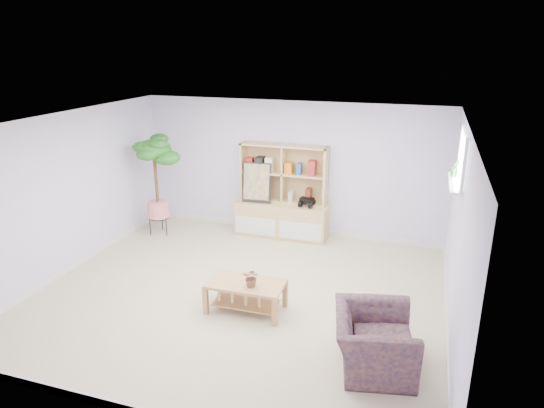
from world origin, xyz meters
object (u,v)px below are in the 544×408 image
(storage_unit, at_px, (282,192))
(coffee_table, at_px, (246,296))
(floor_tree, at_px, (157,186))
(armchair, at_px, (374,337))

(storage_unit, bearing_deg, coffee_table, -83.18)
(coffee_table, bearing_deg, floor_tree, 140.16)
(storage_unit, relative_size, coffee_table, 1.67)
(coffee_table, relative_size, armchair, 1.03)
(floor_tree, bearing_deg, coffee_table, -39.18)
(storage_unit, height_order, floor_tree, floor_tree)
(storage_unit, xyz_separation_m, armchair, (2.03, -3.29, -0.47))
(storage_unit, distance_m, armchair, 3.89)
(armchair, bearing_deg, floor_tree, 45.94)
(coffee_table, height_order, floor_tree, floor_tree)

